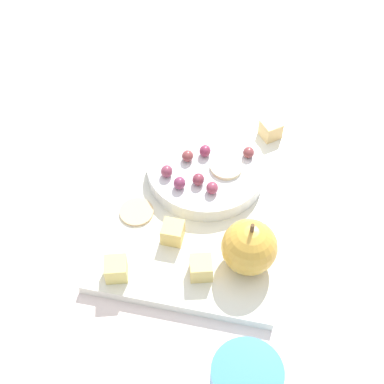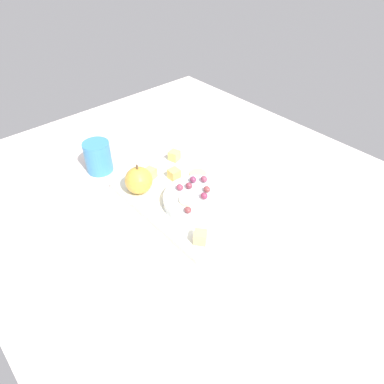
# 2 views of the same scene
# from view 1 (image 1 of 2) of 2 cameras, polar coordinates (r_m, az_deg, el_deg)

# --- Properties ---
(table) EXTENTS (1.28, 1.05, 0.04)m
(table) POSITION_cam_1_polar(r_m,az_deg,el_deg) (0.81, -0.96, -1.15)
(table) COLOR silver
(table) RESTS_ON ground
(platter) EXTENTS (0.35, 0.25, 0.02)m
(platter) POSITION_cam_1_polar(r_m,az_deg,el_deg) (0.78, 0.99, -0.81)
(platter) COLOR silver
(platter) RESTS_ON table
(serving_dish) EXTENTS (0.17, 0.17, 0.02)m
(serving_dish) POSITION_cam_1_polar(r_m,az_deg,el_deg) (0.79, 1.47, 2.33)
(serving_dish) COLOR white
(serving_dish) RESTS_ON platter
(apple_whole) EXTENTS (0.07, 0.07, 0.07)m
(apple_whole) POSITION_cam_1_polar(r_m,az_deg,el_deg) (0.69, 5.99, -5.72)
(apple_whole) COLOR gold
(apple_whole) RESTS_ON platter
(apple_stem) EXTENTS (0.01, 0.01, 0.01)m
(apple_stem) POSITION_cam_1_polar(r_m,az_deg,el_deg) (0.65, 6.29, -3.74)
(apple_stem) COLOR brown
(apple_stem) RESTS_ON apple_whole
(cheese_cube_0) EXTENTS (0.03, 0.03, 0.03)m
(cheese_cube_0) POSITION_cam_1_polar(r_m,az_deg,el_deg) (0.70, -7.90, -7.94)
(cheese_cube_0) COLOR #E7D570
(cheese_cube_0) RESTS_ON platter
(cheese_cube_1) EXTENTS (0.03, 0.03, 0.03)m
(cheese_cube_1) POSITION_cam_1_polar(r_m,az_deg,el_deg) (0.69, 0.94, -7.90)
(cheese_cube_1) COLOR #F1CE6F
(cheese_cube_1) RESTS_ON platter
(cheese_cube_2) EXTENTS (0.04, 0.04, 0.03)m
(cheese_cube_2) POSITION_cam_1_polar(r_m,az_deg,el_deg) (0.85, 8.19, 6.47)
(cheese_cube_2) COLOR #EDC57A
(cheese_cube_2) RESTS_ON platter
(cheese_cube_3) EXTENTS (0.03, 0.03, 0.03)m
(cheese_cube_3) POSITION_cam_1_polar(r_m,az_deg,el_deg) (0.72, -2.01, -4.22)
(cheese_cube_3) COLOR #ECCA6D
(cheese_cube_3) RESTS_ON platter
(cracker_0) EXTENTS (0.05, 0.05, 0.00)m
(cracker_0) POSITION_cam_1_polar(r_m,az_deg,el_deg) (0.76, -5.79, -2.08)
(cracker_0) COLOR #DEBB8B
(cracker_0) RESTS_ON platter
(grape_0) EXTENTS (0.02, 0.02, 0.02)m
(grape_0) POSITION_cam_1_polar(r_m,az_deg,el_deg) (0.75, 2.11, 0.43)
(grape_0) COLOR #963D55
(grape_0) RESTS_ON serving_dish
(grape_1) EXTENTS (0.02, 0.02, 0.02)m
(grape_1) POSITION_cam_1_polar(r_m,az_deg,el_deg) (0.75, -1.63, 0.98)
(grape_1) COLOR #823458
(grape_1) RESTS_ON serving_dish
(grape_2) EXTENTS (0.02, 0.02, 0.01)m
(grape_2) POSITION_cam_1_polar(r_m,az_deg,el_deg) (0.79, 5.91, 4.11)
(grape_2) COLOR brown
(grape_2) RESTS_ON serving_dish
(grape_3) EXTENTS (0.02, 0.02, 0.02)m
(grape_3) POSITION_cam_1_polar(r_m,az_deg,el_deg) (0.76, 0.66, 1.31)
(grape_3) COLOR #853547
(grape_3) RESTS_ON serving_dish
(grape_4) EXTENTS (0.02, 0.02, 0.02)m
(grape_4) POSITION_cam_1_polar(r_m,az_deg,el_deg) (0.77, -2.60, 2.33)
(grape_4) COLOR #8E3E55
(grape_4) RESTS_ON serving_dish
(grape_5) EXTENTS (0.02, 0.02, 0.02)m
(grape_5) POSITION_cam_1_polar(r_m,az_deg,el_deg) (0.79, 1.36, 4.29)
(grape_5) COLOR #903150
(grape_5) RESTS_ON serving_dish
(grape_6) EXTENTS (0.02, 0.02, 0.02)m
(grape_6) POSITION_cam_1_polar(r_m,az_deg,el_deg) (0.78, -0.17, 3.72)
(grape_6) COLOR brown
(grape_6) RESTS_ON serving_dish
(apple_slice_0) EXTENTS (0.05, 0.05, 0.01)m
(apple_slice_0) POSITION_cam_1_polar(r_m,az_deg,el_deg) (0.78, 3.58, 2.62)
(apple_slice_0) COLOR beige
(apple_slice_0) RESTS_ON serving_dish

